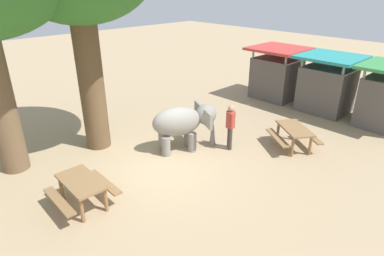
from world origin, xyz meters
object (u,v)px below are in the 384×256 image
object	(u,v)px
picnic_table_near	(294,133)
market_stall_teal	(327,87)
elephant	(184,122)
market_stall_red	(276,76)
person_handler	(230,124)
picnic_table_far	(82,187)

from	to	relation	value
picnic_table_near	market_stall_teal	xyz separation A→B (m)	(-0.94, 4.30, 0.55)
elephant	market_stall_teal	distance (m)	7.34
elephant	picnic_table_near	bearing A→B (deg)	-17.34
market_stall_red	market_stall_teal	bearing A→B (deg)	0.00
elephant	market_stall_teal	bearing A→B (deg)	12.04
person_handler	picnic_table_near	bearing A→B (deg)	177.34
elephant	market_stall_red	world-z (taller)	market_stall_red
person_handler	picnic_table_far	bearing A→B (deg)	33.79
market_stall_teal	market_stall_red	bearing A→B (deg)	180.00
picnic_table_far	market_stall_teal	distance (m)	11.28
picnic_table_far	market_stall_red	world-z (taller)	market_stall_red
market_stall_teal	elephant	bearing A→B (deg)	-103.20
elephant	picnic_table_near	xyz separation A→B (m)	(2.62, 2.85, -0.43)
picnic_table_far	market_stall_red	distance (m)	11.31
picnic_table_near	market_stall_teal	bearing A→B (deg)	136.58
market_stall_red	market_stall_teal	world-z (taller)	same
picnic_table_near	market_stall_red	size ratio (longest dim) A/B	0.82
picnic_table_near	elephant	bearing A→B (deg)	-98.37
elephant	person_handler	size ratio (longest dim) A/B	1.40
picnic_table_near	market_stall_red	distance (m)	5.59
person_handler	picnic_table_near	size ratio (longest dim) A/B	0.78
picnic_table_far	market_stall_teal	world-z (taller)	market_stall_teal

